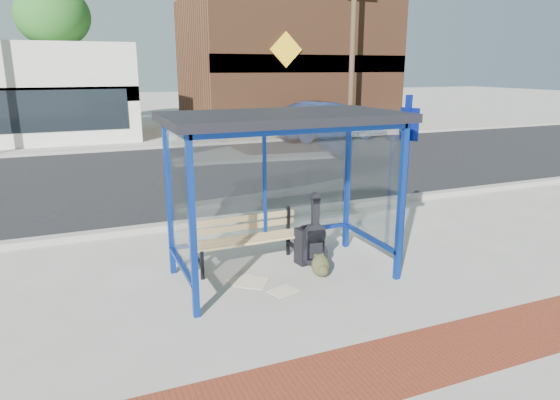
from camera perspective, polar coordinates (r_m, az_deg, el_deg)
name	(u,v)px	position (r m, az deg, el deg)	size (l,w,h in m)	color
ground	(283,276)	(7.57, 0.36, -8.63)	(120.00, 120.00, 0.00)	#B2ADA0
brick_paver_strip	(381,368)	(5.55, 11.52, -18.34)	(60.00, 1.00, 0.01)	maroon
curb_near	(227,219)	(10.12, -6.09, -2.21)	(60.00, 0.25, 0.12)	gray
street_asphalt	(176,174)	(14.94, -11.77, 2.93)	(60.00, 10.00, 0.00)	black
curb_far	(150,147)	(19.89, -14.68, 5.85)	(60.00, 0.25, 0.12)	gray
far_sidewalk	(143,142)	(21.76, -15.41, 6.39)	(60.00, 4.00, 0.01)	#B2ADA0
bus_shelter	(281,137)	(7.07, 0.16, 7.18)	(3.30, 1.80, 2.42)	navy
storefront_brown	(285,64)	(27.09, 0.62, 15.27)	(10.00, 7.08, 6.40)	#59331E
tree_mid	(53,17)	(28.49, -24.54, 18.52)	(3.60, 3.60, 7.03)	#4C3826
tree_right	(330,26)	(32.30, 5.79, 19.14)	(3.60, 3.60, 7.03)	#4C3826
utility_pole_east	(353,42)	(23.02, 8.30, 17.45)	(1.60, 0.24, 8.00)	#4C3826
bench	(246,237)	(7.81, -3.90, -4.19)	(1.78, 0.48, 0.84)	black
guitar_bag	(315,241)	(7.81, 4.00, -4.69)	(0.42, 0.17, 1.11)	black
suitcase	(308,246)	(7.93, 3.17, -5.22)	(0.40, 0.29, 0.64)	black
backpack	(321,266)	(7.50, 4.72, -7.56)	(0.30, 0.28, 0.34)	#2E2F1A
sign_post	(405,171)	(7.96, 14.07, 3.27)	(0.16, 0.32, 2.63)	navy
newspaper_a	(255,282)	(7.34, -2.88, -9.40)	(0.43, 0.34, 0.01)	white
newspaper_b	(283,291)	(7.07, 0.34, -10.36)	(0.37, 0.30, 0.01)	white
newspaper_c	(243,280)	(7.42, -4.23, -9.14)	(0.41, 0.32, 0.01)	white
parked_car	(329,121)	(21.89, 5.57, 9.03)	(1.72, 4.92, 1.62)	#1B284C
fire_hydrant	(377,125)	(24.54, 11.01, 8.46)	(0.32, 0.21, 0.72)	#A8200C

